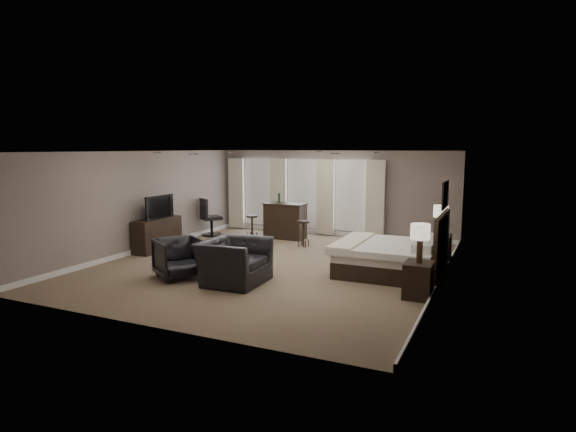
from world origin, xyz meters
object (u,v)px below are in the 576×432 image
at_px(nightstand_far, 439,249).
at_px(dresser, 157,234).
at_px(lamp_near, 420,243).
at_px(bed, 388,242).
at_px(bar_stool_right, 303,234).
at_px(lamp_far, 441,220).
at_px(armchair_far, 179,256).
at_px(armchair_near, 234,254).
at_px(tv, 157,216).
at_px(nightstand_near, 418,280).
at_px(bar_stool_left, 252,227).
at_px(desk_chair, 211,217).
at_px(bar_counter, 285,221).

distance_m(nightstand_far, dresser, 7.11).
bearing_deg(lamp_near, bed, 121.54).
bearing_deg(lamp_near, bar_stool_right, 137.58).
xyz_separation_m(lamp_near, lamp_far, (0.00, 2.90, 0.02)).
bearing_deg(armchair_far, bed, -27.43).
height_order(lamp_near, lamp_far, lamp_far).
distance_m(bed, dresser, 6.04).
relative_size(nightstand_far, lamp_near, 0.95).
bearing_deg(lamp_near, armchair_far, -171.85).
bearing_deg(armchair_near, tv, 60.22).
bearing_deg(nightstand_near, armchair_far, -171.85).
bearing_deg(tv, nightstand_far, -76.68).
distance_m(bar_stool_left, desk_chair, 1.40).
relative_size(bed, tv, 2.02).
bearing_deg(tv, bar_stool_left, -30.62).
distance_m(dresser, desk_chair, 2.43).
distance_m(nightstand_far, armchair_near, 4.93).
height_order(armchair_far, desk_chair, desk_chair).
xyz_separation_m(bar_stool_left, bar_stool_right, (1.83, -0.44, 0.01)).
bearing_deg(lamp_far, tv, -166.68).
relative_size(bar_counter, bar_stool_right, 1.70).
xyz_separation_m(lamp_far, armchair_near, (-3.53, -3.44, -0.43)).
relative_size(nightstand_near, bar_stool_left, 0.92).
bearing_deg(armchair_far, bar_stool_left, 42.62).
xyz_separation_m(armchair_far, bar_counter, (0.17, 4.89, 0.08)).
bearing_deg(bar_counter, tv, -128.42).
bearing_deg(bar_stool_left, desk_chair, -177.36).
bearing_deg(bar_stool_left, lamp_near, -34.48).
height_order(tv, armchair_far, tv).
relative_size(lamp_near, tv, 0.67).
bearing_deg(bar_stool_left, bar_stool_right, -13.45).
relative_size(dresser, desk_chair, 1.27).
bearing_deg(armchair_near, bar_counter, 10.70).
bearing_deg(desk_chair, nightstand_near, -173.64).
bearing_deg(nightstand_far, dresser, -166.68).
height_order(bed, bar_stool_left, bed).
relative_size(nightstand_near, nightstand_far, 0.97).
bearing_deg(bar_stool_left, tv, -120.62).
bearing_deg(dresser, nightstand_far, 13.32).
distance_m(lamp_far, armchair_near, 4.95).
bearing_deg(bar_counter, dresser, -128.42).
height_order(nightstand_near, armchair_near, armchair_near).
bearing_deg(nightstand_near, armchair_near, -171.32).
xyz_separation_m(nightstand_far, armchair_near, (-3.53, -3.44, 0.25)).
bearing_deg(dresser, nightstand_near, -10.33).
distance_m(bar_counter, bar_stool_left, 1.00).
relative_size(bar_counter, bar_stool_left, 1.74).
height_order(nightstand_far, dresser, dresser).
xyz_separation_m(bed, nightstand_far, (0.89, 1.45, -0.35)).
xyz_separation_m(lamp_near, bar_counter, (-4.58, 4.21, -0.47)).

